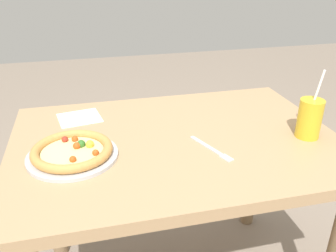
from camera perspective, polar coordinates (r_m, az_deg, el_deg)
name	(u,v)px	position (r m, az deg, el deg)	size (l,w,h in m)	color
dining_table	(176,166)	(1.34, 1.28, -6.46)	(1.16, 0.81, 0.75)	tan
pizza_near	(72,152)	(1.19, -14.96, -4.01)	(0.29, 0.29, 0.04)	#B7B7BC
drink_cup_colored	(310,118)	(1.35, 21.61, 1.14)	(0.08, 0.08, 0.25)	gold
paper_napkin	(79,118)	(1.47, -13.90, 1.27)	(0.16, 0.14, 0.00)	white
fork	(212,149)	(1.21, 7.09, -3.71)	(0.09, 0.20, 0.00)	silver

